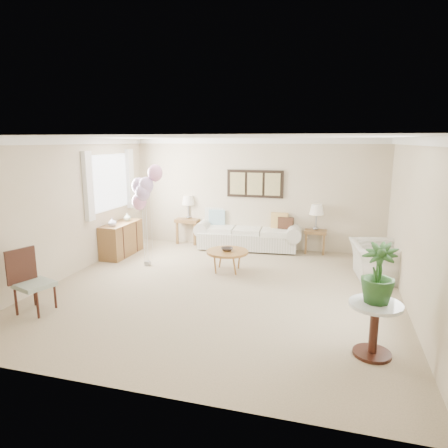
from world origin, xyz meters
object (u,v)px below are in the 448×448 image
armchair (377,261)px  balloon_cluster (145,188)px  accent_chair (30,279)px  sofa (249,233)px  coffee_table (227,252)px

armchair → balloon_cluster: (-4.51, -0.46, 1.28)m
accent_chair → balloon_cluster: size_ratio=0.47×
sofa → armchair: sofa is taller
armchair → balloon_cluster: bearing=87.8°
coffee_table → accent_chair: size_ratio=0.85×
coffee_table → armchair: 2.84m
accent_chair → sofa: bearing=62.0°
armchair → balloon_cluster: balloon_cluster is taller
balloon_cluster → accent_chair: bearing=-104.4°
coffee_table → accent_chair: (-2.35, -2.64, 0.12)m
coffee_table → balloon_cluster: size_ratio=0.40×
accent_chair → balloon_cluster: bearing=75.6°
coffee_table → sofa: bearing=89.0°
coffee_table → accent_chair: 3.54m
sofa → coffee_table: bearing=-91.0°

